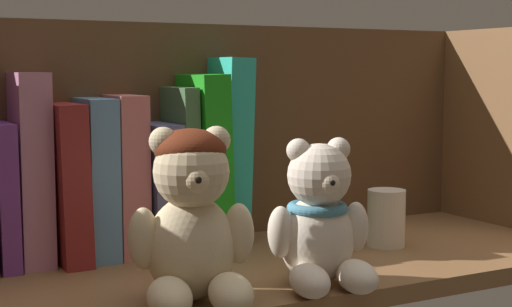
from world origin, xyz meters
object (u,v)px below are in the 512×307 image
Objects in this scene: book_5 at (29,169)px; book_10 at (177,167)px; book_6 at (63,182)px; book_9 at (154,186)px; teddy_bear_smaller at (320,223)px; book_4 at (1,195)px; book_7 at (93,178)px; teddy_bear_larger at (192,220)px; pillar_candle at (388,219)px; book_11 at (199,160)px; book_8 at (124,174)px; book_12 at (226,150)px.

book_10 is (17.88, 0.00, -0.90)cm from book_5.
book_6 is 0.91× the size of book_10.
book_5 is at bearing 180.00° from book_10.
book_9 is 1.03× the size of teddy_bear_smaller.
book_10 is at bearing 0.00° from book_6.
book_4 is 0.87× the size of book_7.
teddy_bear_larger reaches higher than book_4.
book_10 is (3.04, 0.00, 2.15)cm from book_9.
book_7 is at bearing 125.54° from teddy_bear_smaller.
pillar_candle is (16.87, 10.62, -2.87)cm from teddy_bear_smaller.
book_7 is 1.24× the size of teddy_bear_smaller.
book_7 is 36.32cm from pillar_candle.
teddy_bear_larger is (-10.67, -22.58, -2.79)cm from book_11.
book_4 is 35.79cm from teddy_bear_smaller.
book_4 is at bearing 180.00° from book_5.
book_9 is at bearing 0.00° from book_8.
book_12 is 1.41× the size of teddy_bear_larger.
book_5 is 24.63cm from book_12.
book_7 reaches higher than teddy_bear_larger.
teddy_bear_larger is (-0.80, -22.58, -1.59)cm from book_8.
book_5 is 20.89cm from book_11.
teddy_bear_smaller is (13.74, -0.74, -1.47)cm from teddy_bear_larger.
book_10 reaches higher than teddy_bear_smaller.
book_5 is 3.03× the size of pillar_candle.
book_9 is 2.18× the size of pillar_candle.
teddy_bear_smaller reaches higher than pillar_candle.
teddy_bear_larger is (13.35, -22.58, -0.19)cm from book_4.
book_7 is 0.98× the size of book_8.
book_4 is 27.99cm from book_12.
book_6 is at bearing 106.12° from teddy_bear_larger.
book_9 is 25.07cm from teddy_bear_smaller.
book_9 is at bearing 153.95° from pillar_candle.
book_8 reaches higher than book_6.
pillar_candle is (33.53, -12.70, -5.78)cm from book_7.
pillar_candle is at bearing -17.28° from book_5.
book_4 is 2.27× the size of pillar_candle.
book_11 reaches higher than book_4.
book_6 is (6.83, 0.00, 0.98)cm from book_4.
book_11 reaches higher than pillar_candle.
book_8 is (7.33, 0.00, 0.41)cm from book_6.
book_12 is (17.31, 0.00, 2.38)cm from book_7.
book_8 is 0.96× the size of book_10.
book_8 is 32.94cm from pillar_candle.
teddy_bear_smaller is at bearing -3.10° from teddy_bear_larger.
book_10 is 26.99cm from pillar_candle.
teddy_bear_smaller is at bearing -68.65° from book_9.
book_7 is 2.62× the size of pillar_candle.
book_12 is at bearing 141.93° from pillar_candle.
book_5 is (3.13, 0.00, 2.73)cm from book_4.
book_7 is 17.48cm from book_12.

